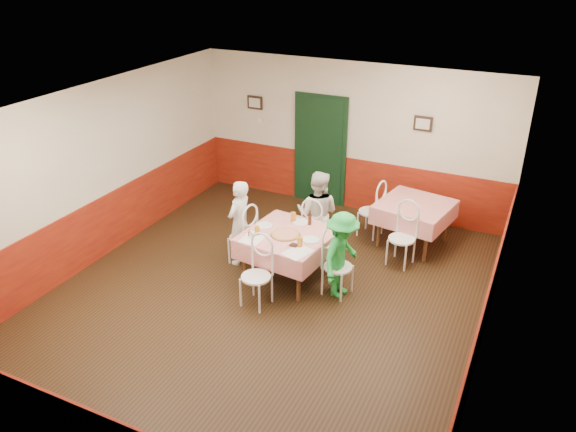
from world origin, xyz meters
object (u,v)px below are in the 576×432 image
at_px(chair_right, 338,267).
at_px(diner_right, 342,255).
at_px(chair_far, 316,230).
at_px(beer_bottle, 310,219).
at_px(chair_second_b, 402,239).
at_px(pizza, 285,234).
at_px(second_table, 413,224).
at_px(diner_far, 317,213).
at_px(chair_left, 243,237).
at_px(glass_c, 293,217).
at_px(chair_near, 256,277).
at_px(diner_left, 239,223).
at_px(wallet, 294,245).
at_px(chair_second_a, 371,212).
at_px(main_table, 288,256).
at_px(glass_a, 257,231).

bearing_deg(chair_right, diner_right, -86.48).
height_order(chair_far, beer_bottle, beer_bottle).
bearing_deg(chair_second_b, pizza, -130.34).
bearing_deg(chair_right, second_table, -7.06).
bearing_deg(second_table, pizza, -126.94).
height_order(second_table, diner_far, diner_far).
distance_m(chair_left, glass_c, 0.89).
xyz_separation_m(second_table, chair_far, (-1.36, -1.04, 0.08)).
height_order(chair_near, diner_left, diner_left).
bearing_deg(chair_right, wallet, 119.11).
distance_m(chair_left, diner_right, 1.76).
bearing_deg(chair_right, chair_second_a, 14.14).
relative_size(chair_near, beer_bottle, 4.40).
distance_m(chair_right, glass_c, 1.13).
relative_size(main_table, glass_c, 8.13).
height_order(main_table, pizza, pizza).
bearing_deg(wallet, pizza, 142.46).
bearing_deg(chair_far, glass_a, 63.97).
height_order(chair_left, pizza, chair_left).
xyz_separation_m(main_table, chair_right, (0.84, -0.10, 0.08)).
bearing_deg(chair_near, chair_left, 134.45).
distance_m(chair_second_a, beer_bottle, 1.62).
bearing_deg(beer_bottle, wallet, -84.92).
bearing_deg(glass_a, second_table, 48.71).
distance_m(chair_second_a, chair_second_b, 1.06).
height_order(chair_right, chair_near, same).
xyz_separation_m(second_table, chair_near, (-1.55, -2.73, 0.08)).
distance_m(second_table, wallet, 2.53).
xyz_separation_m(chair_second_a, beer_bottle, (-0.53, -1.47, 0.41)).
xyz_separation_m(chair_near, pizza, (0.08, 0.78, 0.32)).
height_order(wallet, diner_right, diner_right).
bearing_deg(chair_right, pizza, 97.95).
distance_m(chair_right, chair_second_a, 1.98).
xyz_separation_m(chair_right, wallet, (-0.61, -0.21, 0.32)).
bearing_deg(pizza, wallet, -44.03).
distance_m(chair_right, chair_near, 1.20).
distance_m(glass_a, wallet, 0.64).
distance_m(pizza, glass_c, 0.48).
bearing_deg(chair_near, beer_bottle, 83.81).
relative_size(diner_left, diner_far, 0.97).
relative_size(glass_a, diner_right, 0.10).
height_order(pizza, diner_right, diner_right).
distance_m(chair_far, diner_left, 1.26).
height_order(chair_second_b, diner_left, diner_left).
relative_size(chair_near, chair_second_a, 1.00).
height_order(beer_bottle, diner_far, diner_far).
bearing_deg(chair_second_b, second_table, 100.39).
bearing_deg(chair_right, chair_near, 138.52).
bearing_deg(chair_near, chair_second_b, 57.87).
distance_m(second_table, pizza, 2.47).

